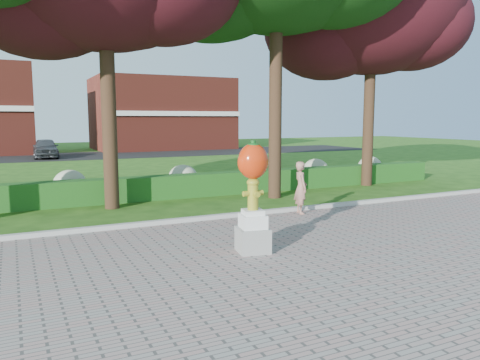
{
  "coord_description": "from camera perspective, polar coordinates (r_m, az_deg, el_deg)",
  "views": [
    {
      "loc": [
        -4.69,
        -8.49,
        2.73
      ],
      "look_at": [
        -0.05,
        1.0,
        1.35
      ],
      "focal_mm": 35.0,
      "sensor_mm": 36.0,
      "label": 1
    }
  ],
  "objects": [
    {
      "name": "walkway",
      "position": [
        7.04,
        19.32,
        -15.66
      ],
      "size": [
        40.0,
        14.0,
        0.04
      ],
      "primitive_type": "cube",
      "color": "gray",
      "rests_on": "ground"
    },
    {
      "name": "hydrant_sculpture",
      "position": [
        9.42,
        1.59,
        -1.66
      ],
      "size": [
        0.72,
        0.72,
        2.27
      ],
      "rotation": [
        0.0,
        0.0,
        -0.19
      ],
      "color": "gray",
      "rests_on": "walkway"
    },
    {
      "name": "curb",
      "position": [
        12.69,
        -3.78,
        -4.66
      ],
      "size": [
        40.0,
        0.18,
        0.15
      ],
      "primitive_type": "cube",
      "color": "#ADADA5",
      "rests_on": "ground"
    },
    {
      "name": "ground",
      "position": [
        10.08,
        2.78,
        -8.3
      ],
      "size": [
        100.0,
        100.0,
        0.0
      ],
      "primitive_type": "plane",
      "color": "#224912",
      "rests_on": "ground"
    },
    {
      "name": "hydrangea_row",
      "position": [
        17.45,
        -8.3,
        0.18
      ],
      "size": [
        20.1,
        1.1,
        0.99
      ],
      "color": "#B6C294",
      "rests_on": "ground"
    },
    {
      "name": "tree_far_right",
      "position": [
        20.41,
        15.47,
        19.15
      ],
      "size": [
        7.88,
        6.72,
        10.21
      ],
      "color": "black",
      "rests_on": "ground"
    },
    {
      "name": "street",
      "position": [
        36.89,
        -18.71,
        2.81
      ],
      "size": [
        50.0,
        8.0,
        0.02
      ],
      "primitive_type": "cube",
      "color": "black",
      "rests_on": "ground"
    },
    {
      "name": "woman",
      "position": [
        13.45,
        7.42,
        -0.92
      ],
      "size": [
        0.47,
        0.61,
        1.5
      ],
      "primitive_type": "imported",
      "rotation": [
        0.0,
        0.0,
        1.36
      ],
      "color": "#A5705E",
      "rests_on": "walkway"
    },
    {
      "name": "lawn_hedge",
      "position": [
        16.35,
        -9.12,
        -0.86
      ],
      "size": [
        24.0,
        0.7,
        0.8
      ],
      "primitive_type": "cube",
      "color": "#164B15",
      "rests_on": "ground"
    },
    {
      "name": "parked_car",
      "position": [
        35.61,
        -22.62,
        3.61
      ],
      "size": [
        1.77,
        4.1,
        1.38
      ],
      "primitive_type": "imported",
      "rotation": [
        0.0,
        0.0,
        -0.03
      ],
      "color": "#3A3D41",
      "rests_on": "street"
    },
    {
      "name": "building_right",
      "position": [
        44.35,
        -9.53,
        7.94
      ],
      "size": [
        12.0,
        8.0,
        6.4
      ],
      "primitive_type": "cube",
      "color": "maroon",
      "rests_on": "ground"
    }
  ]
}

